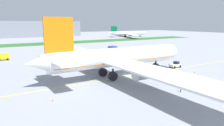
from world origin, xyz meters
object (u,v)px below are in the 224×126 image
(traffic_cone_port_wing, at_px, (53,100))
(service_truck_baggage_loader, at_px, (113,48))
(ground_crew_wingwalker_port, at_px, (167,71))
(parked_airliner_far_right, at_px, (127,33))
(airliner_foreground, at_px, (115,58))
(service_truck_fuel_bowser, at_px, (4,56))
(ground_crew_marshaller_front, at_px, (181,88))
(pushback_tug, at_px, (175,65))
(traffic_cone_near_nose, at_px, (195,72))

(traffic_cone_port_wing, bearing_deg, service_truck_baggage_loader, 49.24)
(ground_crew_wingwalker_port, bearing_deg, parked_airliner_far_right, 58.18)
(airliner_foreground, relative_size, service_truck_fuel_bowser, 16.13)
(service_truck_fuel_bowser, bearing_deg, ground_crew_marshaller_front, -66.22)
(pushback_tug, height_order, traffic_cone_near_nose, pushback_tug)
(pushback_tug, distance_m, traffic_cone_port_wing, 49.06)
(ground_crew_wingwalker_port, relative_size, traffic_cone_near_nose, 2.76)
(ground_crew_marshaller_front, relative_size, traffic_cone_near_nose, 2.72)
(service_truck_baggage_loader, bearing_deg, traffic_cone_near_nose, -97.09)
(traffic_cone_port_wing, xyz_separation_m, service_truck_baggage_loader, (54.58, 63.33, 1.23))
(traffic_cone_near_nose, bearing_deg, ground_crew_wingwalker_port, 153.53)
(service_truck_fuel_bowser, bearing_deg, traffic_cone_port_wing, -86.52)
(traffic_cone_port_wing, distance_m, service_truck_baggage_loader, 83.61)
(ground_crew_wingwalker_port, relative_size, service_truck_fuel_bowser, 0.32)
(pushback_tug, bearing_deg, airliner_foreground, -179.79)
(service_truck_fuel_bowser, height_order, parked_airliner_far_right, parked_airliner_far_right)
(pushback_tug, relative_size, service_truck_baggage_loader, 0.94)
(traffic_cone_port_wing, bearing_deg, pushback_tug, 11.59)
(ground_crew_marshaller_front, distance_m, traffic_cone_near_nose, 22.10)
(pushback_tug, distance_m, service_truck_baggage_loader, 53.88)
(traffic_cone_near_nose, bearing_deg, pushback_tug, 82.12)
(airliner_foreground, height_order, pushback_tug, airliner_foreground)
(parked_airliner_far_right, bearing_deg, service_truck_fuel_bowser, -144.54)
(ground_crew_wingwalker_port, height_order, ground_crew_marshaller_front, ground_crew_wingwalker_port)
(traffic_cone_port_wing, bearing_deg, parked_airliner_far_right, 49.81)
(airliner_foreground, distance_m, service_truck_baggage_loader, 62.97)
(service_truck_baggage_loader, height_order, service_truck_fuel_bowser, service_truck_fuel_bowser)
(traffic_cone_port_wing, distance_m, service_truck_fuel_bowser, 60.54)
(ground_crew_wingwalker_port, distance_m, traffic_cone_port_wing, 38.69)
(service_truck_fuel_bowser, bearing_deg, pushback_tug, -44.34)
(service_truck_baggage_loader, relative_size, service_truck_fuel_bowser, 1.30)
(ground_crew_marshaller_front, height_order, parked_airliner_far_right, parked_airliner_far_right)
(pushback_tug, height_order, parked_airliner_far_right, parked_airliner_far_right)
(ground_crew_marshaller_front, bearing_deg, airliner_foreground, 105.82)
(traffic_cone_port_wing, bearing_deg, airliner_foreground, 24.12)
(ground_crew_marshaller_front, xyz_separation_m, service_truck_baggage_loader, (27.13, 73.56, 0.55))
(parked_airliner_far_right, bearing_deg, ground_crew_wingwalker_port, -121.82)
(ground_crew_marshaller_front, relative_size, service_truck_baggage_loader, 0.24)
(pushback_tug, distance_m, parked_airliner_far_right, 171.41)
(service_truck_baggage_loader, distance_m, service_truck_fuel_bowser, 58.32)
(pushback_tug, bearing_deg, traffic_cone_port_wing, -168.41)
(service_truck_fuel_bowser, xyz_separation_m, parked_airliner_far_right, (137.40, 97.87, 2.53))
(service_truck_baggage_loader, bearing_deg, airliner_foreground, -121.47)
(pushback_tug, height_order, ground_crew_marshaller_front, pushback_tug)
(airliner_foreground, height_order, traffic_cone_port_wing, airliner_foreground)
(traffic_cone_near_nose, relative_size, service_truck_fuel_bowser, 0.12)
(airliner_foreground, bearing_deg, traffic_cone_near_nose, -20.34)
(traffic_cone_port_wing, bearing_deg, traffic_cone_near_nose, 0.61)
(service_truck_baggage_loader, bearing_deg, traffic_cone_port_wing, -130.76)
(ground_crew_wingwalker_port, xyz_separation_m, traffic_cone_port_wing, (-38.41, -4.66, -0.69))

